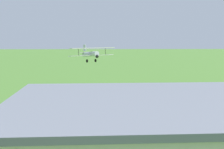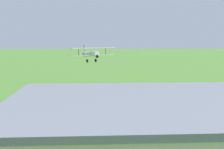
# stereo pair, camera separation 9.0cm
# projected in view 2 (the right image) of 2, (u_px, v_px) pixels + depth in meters

# --- Properties ---
(ground_plane) EXTENTS (400.00, 400.00, 0.00)m
(ground_plane) POSITION_uv_depth(u_px,v_px,m) (126.00, 88.00, 60.01)
(ground_plane) COLOR #47752D
(hangar) EXTENTS (26.67, 14.23, 6.14)m
(hangar) POSITION_uv_depth(u_px,v_px,m) (217.00, 146.00, 19.15)
(hangar) COLOR beige
(hangar) RESTS_ON ground_plane
(biplane) EXTENTS (9.01, 7.09, 3.50)m
(biplane) POSITION_uv_depth(u_px,v_px,m) (91.00, 53.00, 59.99)
(biplane) COLOR silver
(car_white) EXTENTS (2.05, 3.93, 1.61)m
(car_white) POSITION_uv_depth(u_px,v_px,m) (32.00, 127.00, 30.78)
(car_white) COLOR white
(car_white) RESTS_ON ground_plane
(person_by_parked_cars) EXTENTS (0.54, 0.54, 1.66)m
(person_by_parked_cars) POSITION_uv_depth(u_px,v_px,m) (120.00, 118.00, 34.35)
(person_by_parked_cars) COLOR #72338C
(person_by_parked_cars) RESTS_ON ground_plane
(person_walking_on_apron) EXTENTS (0.53, 0.53, 1.52)m
(person_walking_on_apron) POSITION_uv_depth(u_px,v_px,m) (143.00, 120.00, 33.63)
(person_walking_on_apron) COLOR beige
(person_walking_on_apron) RESTS_ON ground_plane
(person_beside_truck) EXTENTS (0.43, 0.43, 1.74)m
(person_beside_truck) POSITION_uv_depth(u_px,v_px,m) (70.00, 121.00, 32.73)
(person_beside_truck) COLOR #3F3F47
(person_beside_truck) RESTS_ON ground_plane
(person_near_hangar_door) EXTENTS (0.53, 0.53, 1.59)m
(person_near_hangar_door) POSITION_uv_depth(u_px,v_px,m) (118.00, 121.00, 33.19)
(person_near_hangar_door) COLOR #3F3F47
(person_near_hangar_door) RESTS_ON ground_plane
(person_watching_takeoff) EXTENTS (0.48, 0.48, 1.75)m
(person_watching_takeoff) POSITION_uv_depth(u_px,v_px,m) (208.00, 111.00, 37.50)
(person_watching_takeoff) COLOR #3F3F47
(person_watching_takeoff) RESTS_ON ground_plane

